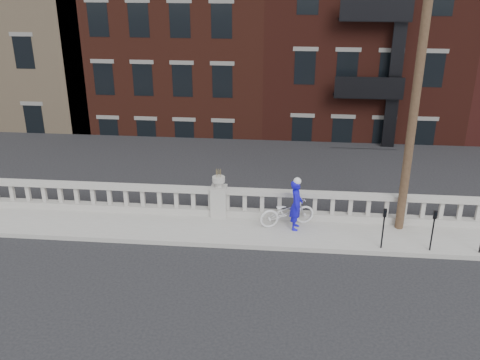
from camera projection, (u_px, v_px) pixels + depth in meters
The scene contains 10 objects.
ground at pixel (201, 280), 15.44m from camera, with size 120.00×120.00×0.00m, color black.
sidewalk at pixel (216, 229), 18.16m from camera, with size 32.00×2.20×0.15m, color #98958D.
balustrade at pixel (219, 203), 18.81m from camera, with size 28.00×0.34×1.03m.
planter_pedestal at pixel (219, 198), 18.74m from camera, with size 0.55×0.55×1.76m.
lower_level at pixel (265, 54), 35.52m from camera, with size 80.00×44.00×20.80m.
utility_pole at pixel (418, 78), 16.16m from camera, with size 1.60×0.28×10.00m.
parking_meter_b at pixel (384, 224), 16.54m from camera, with size 0.10×0.09×1.36m.
parking_meter_c at pixel (433, 226), 16.41m from camera, with size 0.10×0.09×1.36m.
bicycle at pixel (287, 212), 18.11m from camera, with size 0.67×1.92×1.01m, color silver.
cyclist at pixel (296, 205), 17.75m from camera, with size 0.64×0.42×1.74m, color #150DD0.
Camera 1 is at (2.38, -12.94, 8.66)m, focal length 40.00 mm.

